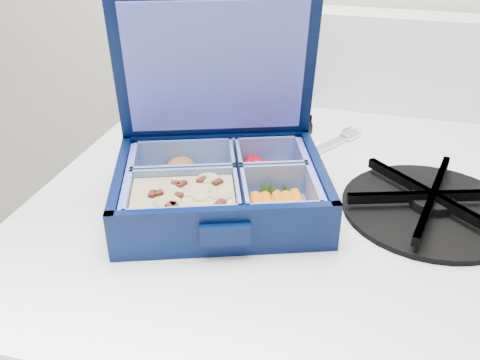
% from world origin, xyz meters
% --- Properties ---
extents(bento_box, '(0.26, 0.24, 0.05)m').
position_xyz_m(bento_box, '(-0.37, 1.60, 0.95)').
color(bento_box, '#010D34').
rests_on(bento_box, stove).
extents(burner_grate, '(0.24, 0.24, 0.03)m').
position_xyz_m(burner_grate, '(-0.15, 1.66, 0.94)').
color(burner_grate, black).
rests_on(burner_grate, stove).
extents(burner_grate_rear, '(0.17, 0.17, 0.02)m').
position_xyz_m(burner_grate_rear, '(-0.38, 1.83, 0.93)').
color(burner_grate_rear, black).
rests_on(burner_grate_rear, stove).
extents(fork, '(0.11, 0.16, 0.01)m').
position_xyz_m(fork, '(-0.30, 1.75, 0.93)').
color(fork, silver).
rests_on(fork, stove).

